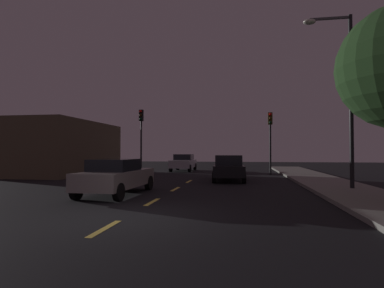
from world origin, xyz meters
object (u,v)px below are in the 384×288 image
object	(u,v)px
car_stopped_ahead	(228,168)
car_adjacent_lane	(116,176)
traffic_signal_right	(270,131)
car_oncoming_far	(183,162)
traffic_signal_left	(141,129)
street_lamp_right	(344,85)

from	to	relation	value
car_stopped_ahead	car_adjacent_lane	world-z (taller)	car_stopped_ahead
traffic_signal_right	car_oncoming_far	xyz separation A→B (m)	(-7.32, 4.03, -2.51)
traffic_signal_left	traffic_signal_right	distance (m)	9.99
car_adjacent_lane	traffic_signal_left	bearing A→B (deg)	103.58
traffic_signal_left	street_lamp_right	world-z (taller)	street_lamp_right
traffic_signal_right	car_oncoming_far	distance (m)	8.72
car_adjacent_lane	street_lamp_right	size ratio (longest dim) A/B	0.58
car_adjacent_lane	street_lamp_right	distance (m)	10.56
traffic_signal_right	car_stopped_ahead	xyz separation A→B (m)	(-2.89, -5.00, -2.51)
traffic_signal_left	car_stopped_ahead	xyz separation A→B (m)	(7.10, -5.00, -2.77)
street_lamp_right	traffic_signal_left	bearing A→B (deg)	142.88
car_oncoming_far	street_lamp_right	bearing A→B (deg)	-54.12
car_stopped_ahead	car_oncoming_far	distance (m)	10.06
traffic_signal_right	car_adjacent_lane	size ratio (longest dim) A/B	1.04
car_adjacent_lane	car_oncoming_far	size ratio (longest dim) A/B	1.09
traffic_signal_left	car_adjacent_lane	distance (m)	12.55
car_stopped_ahead	street_lamp_right	bearing A→B (deg)	-39.60
traffic_signal_left	car_adjacent_lane	world-z (taller)	traffic_signal_left
traffic_signal_right	car_oncoming_far	world-z (taller)	traffic_signal_right
traffic_signal_right	car_adjacent_lane	xyz separation A→B (m)	(-7.12, -11.89, -2.53)
car_stopped_ahead	street_lamp_right	xyz separation A→B (m)	(5.24, -4.34, 3.89)
traffic_signal_right	traffic_signal_left	bearing A→B (deg)	179.99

